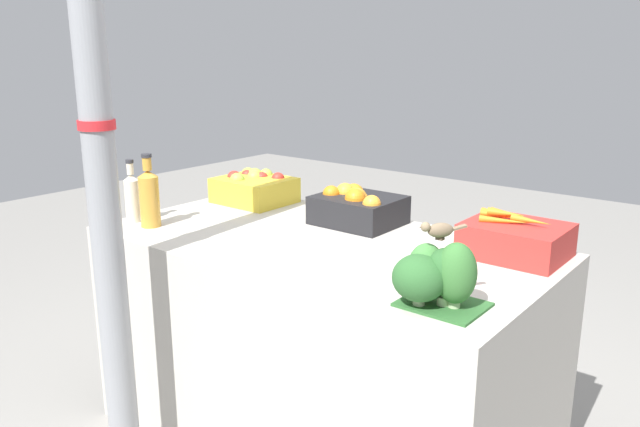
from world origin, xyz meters
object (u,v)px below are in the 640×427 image
Objects in this scene: juice_bottle_amber at (149,196)px; carrot_crate at (515,239)px; support_pole at (100,162)px; juice_bottle_cloudy at (132,196)px; apple_crate at (254,187)px; orange_crate at (357,206)px; broccoli_pile at (435,275)px; sparrow_bird at (439,230)px.

carrot_crate is at bearing 23.25° from juice_bottle_amber.
support_pole is 9.19× the size of juice_bottle_cloudy.
juice_bottle_cloudy is at bearing 136.33° from support_pole.
juice_bottle_cloudy is 0.11m from juice_bottle_amber.
orange_crate is at bearing -0.80° from apple_crate.
support_pole is at bearing -160.33° from broccoli_pile.
juice_bottle_amber is 1.26m from sparrow_bird.
sparrow_bird is at bearing -0.19° from juice_bottle_cloudy.
apple_crate is at bearing -76.44° from sparrow_bird.
juice_bottle_amber is 2.52× the size of sparrow_bird.
carrot_crate is 0.55m from broccoli_pile.
carrot_crate is 1.11× the size of juice_bottle_amber.
juice_bottle_cloudy reaches higher than sparrow_bird.
broccoli_pile is 1.37m from juice_bottle_cloudy.
support_pole reaches higher than sparrow_bird.
apple_crate is 1.26× the size of juice_bottle_cloudy.
broccoli_pile is at bearing -24.56° from apple_crate.
juice_bottle_amber reaches higher than apple_crate.
apple_crate is at bearing 155.44° from broccoli_pile.
juice_bottle_cloudy is at bearing -52.43° from sparrow_bird.
support_pole is 1.00m from orange_crate.
juice_bottle_amber reaches higher than juice_bottle_cloudy.
juice_bottle_cloudy is at bearing 179.40° from broccoli_pile.
orange_crate is (0.58, -0.01, 0.00)m from apple_crate.
apple_crate is 1.35m from broccoli_pile.
juice_bottle_cloudy is (-1.37, -0.54, 0.04)m from carrot_crate.
juice_bottle_cloudy reaches higher than broccoli_pile.
juice_bottle_cloudy is 1.37m from sparrow_bird.
broccoli_pile is at bearing 19.67° from support_pole.
support_pole is 1.37m from carrot_crate.
apple_crate is 0.58m from orange_crate.
apple_crate is 1.23m from carrot_crate.
sparrow_bird reaches higher than apple_crate.
sparrow_bird is (0.64, -0.54, 0.14)m from orange_crate.
sparrow_bird is (-0.00, 0.01, 0.12)m from broccoli_pile.
support_pole is at bearing -75.10° from apple_crate.
carrot_crate reaches higher than apple_crate.
sparrow_bird is (1.25, -0.00, 0.09)m from juice_bottle_amber.
support_pole is 0.50m from juice_bottle_amber.
juice_bottle_cloudy reaches higher than orange_crate.
broccoli_pile is (-0.00, -0.55, 0.03)m from carrot_crate.
support_pole is 7.28× the size of apple_crate.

